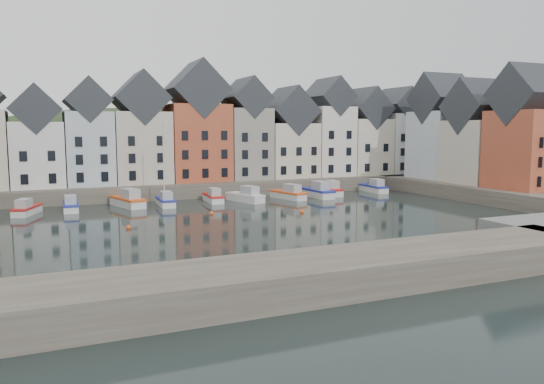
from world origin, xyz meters
TOP-DOWN VIEW (x-y plane):
  - ground at (0.00, 0.00)m, footprint 260.00×260.00m
  - far_quay at (0.00, 30.00)m, footprint 90.00×16.00m
  - right_quay at (37.00, 3.00)m, footprint 14.00×54.00m
  - near_wall at (-10.00, -22.00)m, footprint 50.00×6.00m
  - hillside at (0.02, 56.00)m, footprint 153.60×70.40m
  - far_terrace at (3.21, 28.00)m, footprint 72.37×8.16m
  - right_terrace at (36.00, 8.07)m, footprint 8.30×24.25m
  - mooring_buoys at (-4.00, 5.33)m, footprint 20.50×5.50m
  - boat_a at (-23.33, 16.49)m, footprint 3.42×5.65m
  - boat_b at (-18.55, 17.34)m, footprint 1.90×5.61m
  - boat_c at (-11.75, 18.15)m, footprint 3.80×7.00m
  - boat_d at (-7.31, 16.91)m, footprint 1.92×5.61m
  - boat_e at (-0.65, 17.98)m, footprint 2.06×5.67m
  - boat_f at (3.44, 16.46)m, footprint 3.81×6.52m
  - boat_g at (9.92, 16.75)m, footprint 3.38×6.35m
  - boat_h at (14.43, 16.73)m, footprint 2.44×6.89m
  - boat_i at (17.44, 18.41)m, footprint 2.82×6.57m
  - boat_j at (25.52, 18.83)m, footprint 2.16×6.09m

SIDE VIEW (x-z plane):
  - hillside at x=0.02m, z-range -49.96..14.04m
  - ground at x=0.00m, z-range 0.00..0.00m
  - mooring_buoys at x=-4.00m, z-range -0.10..0.40m
  - boat_a at x=-23.33m, z-range -0.42..1.66m
  - boat_b at x=-18.55m, z-range -0.43..1.70m
  - boat_e at x=-0.65m, z-range -0.43..1.71m
  - boat_j at x=25.52m, z-range -0.47..1.84m
  - boat_d at x=-7.31m, z-range -4.61..5.99m
  - boat_g at x=9.92m, z-range -0.47..1.86m
  - boat_f at x=3.44m, z-range -0.48..1.91m
  - boat_i at x=17.44m, z-range -0.49..1.95m
  - boat_c at x=-11.75m, z-range -0.52..2.05m
  - boat_h at x=14.43m, z-range -0.53..2.08m
  - far_quay at x=0.00m, z-range 0.00..2.00m
  - right_quay at x=37.00m, z-range 0.00..2.00m
  - near_wall at x=-10.00m, z-range 0.00..2.00m
  - far_terrace at x=3.21m, z-range -0.01..17.76m
  - right_terrace at x=36.00m, z-range 0.73..17.10m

